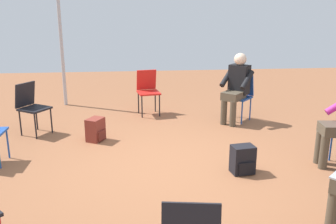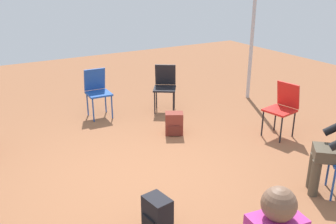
% 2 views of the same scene
% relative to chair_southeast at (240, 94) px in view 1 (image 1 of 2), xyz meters
% --- Properties ---
extents(ground_plane, '(14.90, 14.90, 0.00)m').
position_rel_chair_southeast_xyz_m(ground_plane, '(-1.96, 1.51, -0.50)').
color(ground_plane, brown).
extents(chair_southeast, '(0.59, 0.58, 0.85)m').
position_rel_chair_southeast_xyz_m(chair_southeast, '(0.00, 0.00, 0.00)').
color(chair_southeast, '#1E4799').
rests_on(chair_southeast, ground).
extents(chair_northeast, '(0.57, 0.58, 0.85)m').
position_rel_chair_southeast_xyz_m(chair_northeast, '(-0.43, 3.61, 0.00)').
color(chair_northeast, black).
rests_on(chair_northeast, ground).
extents(chair_east, '(0.50, 0.46, 0.85)m').
position_rel_chair_southeast_xyz_m(chair_east, '(0.57, 1.66, 0.00)').
color(chair_east, red).
rests_on(chair_east, ground).
extents(person_in_black, '(0.63, 0.63, 1.24)m').
position_rel_chair_southeast_xyz_m(person_in_black, '(-0.12, 0.11, 0.20)').
color(person_in_black, '#4C4233').
rests_on(person_in_black, ground).
extents(backpack_near_laptop_user, '(0.28, 0.31, 0.36)m').
position_rel_chair_southeast_xyz_m(backpack_near_laptop_user, '(-2.24, 0.60, -0.34)').
color(backpack_near_laptop_user, black).
rests_on(backpack_near_laptop_user, ground).
extents(backpack_by_empty_chair, '(0.34, 0.31, 0.36)m').
position_rel_chair_southeast_xyz_m(backpack_by_empty_chair, '(-0.87, 2.55, -0.34)').
color(backpack_by_empty_chair, maroon).
rests_on(backpack_by_empty_chair, ground).
extents(tent_pole_far, '(0.07, 0.07, 2.48)m').
position_rel_chair_southeast_xyz_m(tent_pole_far, '(1.41, 3.38, 0.75)').
color(tent_pole_far, '#B2B2B7').
rests_on(tent_pole_far, ground).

